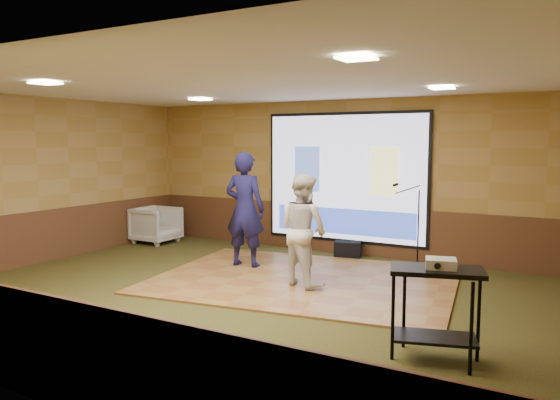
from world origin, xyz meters
The scene contains 18 objects.
ground centered at (0.00, 0.00, 0.00)m, with size 9.00×9.00×0.00m, color #263317.
room_shell centered at (0.00, 0.00, 2.09)m, with size 9.04×7.04×3.02m.
wainscot_back centered at (0.00, 3.48, 0.47)m, with size 9.00×0.04×0.95m, color #52311B.
wainscot_front centered at (0.00, -3.48, 0.47)m, with size 9.00×0.04×0.95m, color #52311B.
wainscot_left centered at (-4.48, 0.00, 0.47)m, with size 0.04×7.00×0.95m, color #52311B.
projector_screen centered at (0.00, 3.44, 1.47)m, with size 3.32×0.06×2.52m.
downlight_nw centered at (-2.20, 1.80, 2.97)m, with size 0.32×0.32×0.02m, color #FFE9BF.
downlight_ne centered at (2.20, 1.80, 2.97)m, with size 0.32×0.32×0.02m, color #FFE9BF.
downlight_sw centered at (-2.20, -1.50, 2.97)m, with size 0.32×0.32×0.02m, color #FFE9BF.
downlight_se centered at (2.20, -1.50, 2.97)m, with size 0.32×0.32×0.02m, color #FFE9BF.
dance_floor centered at (0.27, 1.21, 0.02)m, with size 4.59×3.50×0.03m, color olive.
player_left centered at (-1.04, 1.51, 1.03)m, with size 0.73×0.48×1.99m, color #171645.
player_right centered at (0.42, 0.89, 0.88)m, with size 0.82×0.64×1.69m, color silver.
av_table centered at (2.86, -0.94, 0.66)m, with size 0.90×0.48×0.95m.
projector centered at (2.90, -0.93, 1.00)m, with size 0.29×0.24×0.10m, color silver.
mic_stand centered at (1.57, 2.84, 0.49)m, with size 0.58×0.24×1.49m.
banquet_chair centered at (-4.00, 2.50, 0.39)m, with size 0.84×0.87×0.79m, color gray.
duffel_bag centered at (0.19, 3.18, 0.15)m, with size 0.49×0.33×0.30m, color black.
Camera 1 is at (4.15, -6.33, 2.21)m, focal length 35.00 mm.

